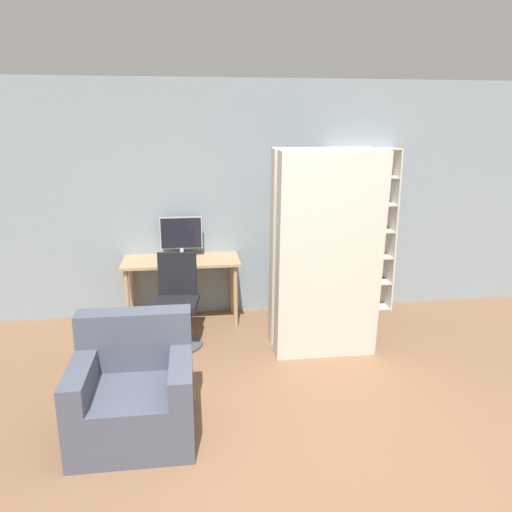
{
  "coord_description": "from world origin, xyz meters",
  "views": [
    {
      "loc": [
        -0.8,
        -2.6,
        2.2
      ],
      "look_at": [
        -0.22,
        1.72,
        1.05
      ],
      "focal_mm": 35.0,
      "sensor_mm": 36.0,
      "label": 1
    }
  ],
  "objects": [
    {
      "name": "wall_back",
      "position": [
        0.0,
        3.16,
        1.35
      ],
      "size": [
        8.0,
        0.06,
        2.7
      ],
      "color": "gray",
      "rests_on": "ground"
    },
    {
      "name": "ground_plane",
      "position": [
        0.0,
        0.0,
        0.0
      ],
      "size": [
        16.0,
        16.0,
        0.0
      ],
      "primitive_type": "plane",
      "color": "brown"
    },
    {
      "name": "armchair",
      "position": [
        -1.25,
        0.75,
        0.32
      ],
      "size": [
        0.85,
        0.8,
        0.85
      ],
      "color": "#474C5B",
      "rests_on": "ground"
    },
    {
      "name": "office_chair",
      "position": [
        -0.97,
        2.24,
        0.38
      ],
      "size": [
        0.52,
        0.52,
        0.94
      ],
      "color": "#4C4C51",
      "rests_on": "ground"
    },
    {
      "name": "monitor",
      "position": [
        -0.91,
        2.98,
        0.97
      ],
      "size": [
        0.47,
        0.25,
        0.46
      ],
      "color": "#B7B7BC",
      "rests_on": "desk"
    },
    {
      "name": "desk",
      "position": [
        -0.92,
        2.84,
        0.64
      ],
      "size": [
        1.29,
        0.58,
        0.74
      ],
      "color": "tan",
      "rests_on": "ground"
    },
    {
      "name": "bookshelf",
      "position": [
        1.09,
        3.02,
        0.92
      ],
      "size": [
        0.84,
        0.27,
        1.94
      ],
      "color": "beige",
      "rests_on": "ground"
    },
    {
      "name": "mattress_far",
      "position": [
        0.48,
        2.13,
        1.0
      ],
      "size": [
        0.98,
        0.33,
        1.99
      ],
      "color": "beige",
      "rests_on": "ground"
    },
    {
      "name": "mattress_near",
      "position": [
        0.48,
        1.76,
        1.0
      ],
      "size": [
        0.98,
        0.34,
        1.99
      ],
      "color": "beige",
      "rests_on": "ground"
    }
  ]
}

